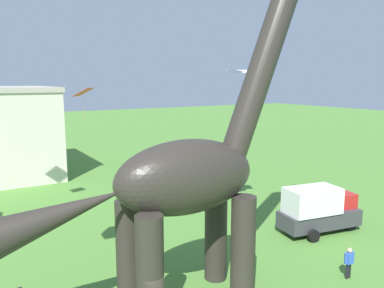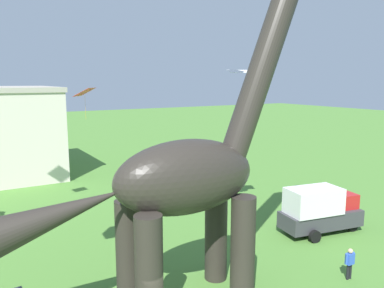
{
  "view_description": "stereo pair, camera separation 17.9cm",
  "coord_description": "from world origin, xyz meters",
  "px_view_note": "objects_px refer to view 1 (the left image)",
  "views": [
    {
      "loc": [
        -6.94,
        -12.32,
        10.23
      ],
      "look_at": [
        2.6,
        3.26,
        7.24
      ],
      "focal_mm": 36.21,
      "sensor_mm": 36.0,
      "label": 1
    },
    {
      "loc": [
        -6.78,
        -12.41,
        10.23
      ],
      "look_at": [
        2.6,
        3.26,
        7.24
      ],
      "focal_mm": 36.21,
      "sensor_mm": 36.0,
      "label": 2
    }
  ],
  "objects_px": {
    "dinosaur_sculpture": "(185,177)",
    "person_watching_child": "(349,260)",
    "kite_mid_center": "(238,71)",
    "parked_box_truck": "(319,209)",
    "kite_mid_left": "(83,92)"
  },
  "relations": [
    {
      "from": "dinosaur_sculpture",
      "to": "person_watching_child",
      "type": "bearing_deg",
      "value": 0.88
    },
    {
      "from": "dinosaur_sculpture",
      "to": "person_watching_child",
      "type": "xyz_separation_m",
      "value": [
        8.37,
        -2.57,
        -4.99
      ]
    },
    {
      "from": "person_watching_child",
      "to": "kite_mid_center",
      "type": "relative_size",
      "value": 0.89
    },
    {
      "from": "dinosaur_sculpture",
      "to": "parked_box_truck",
      "type": "height_order",
      "value": "dinosaur_sculpture"
    },
    {
      "from": "kite_mid_center",
      "to": "kite_mid_left",
      "type": "bearing_deg",
      "value": 160.98
    },
    {
      "from": "dinosaur_sculpture",
      "to": "kite_mid_center",
      "type": "height_order",
      "value": "dinosaur_sculpture"
    },
    {
      "from": "person_watching_child",
      "to": "kite_mid_center",
      "type": "distance_m",
      "value": 13.68
    },
    {
      "from": "dinosaur_sculpture",
      "to": "kite_mid_center",
      "type": "bearing_deg",
      "value": 57.69
    },
    {
      "from": "dinosaur_sculpture",
      "to": "kite_mid_left",
      "type": "height_order",
      "value": "dinosaur_sculpture"
    },
    {
      "from": "kite_mid_center",
      "to": "person_watching_child",
      "type": "bearing_deg",
      "value": -89.67
    },
    {
      "from": "dinosaur_sculpture",
      "to": "kite_mid_left",
      "type": "relative_size",
      "value": 8.17
    },
    {
      "from": "parked_box_truck",
      "to": "kite_mid_left",
      "type": "bearing_deg",
      "value": 160.16
    },
    {
      "from": "dinosaur_sculpture",
      "to": "parked_box_truck",
      "type": "bearing_deg",
      "value": 30.14
    },
    {
      "from": "dinosaur_sculpture",
      "to": "kite_mid_left",
      "type": "distance_m",
      "value": 10.95
    },
    {
      "from": "dinosaur_sculpture",
      "to": "kite_mid_left",
      "type": "xyz_separation_m",
      "value": [
        -1.43,
        10.27,
        3.5
      ]
    }
  ]
}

